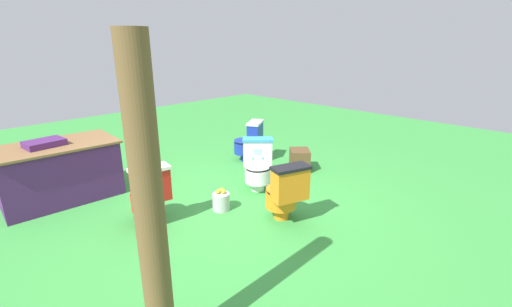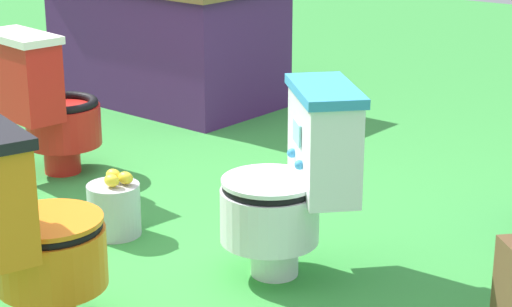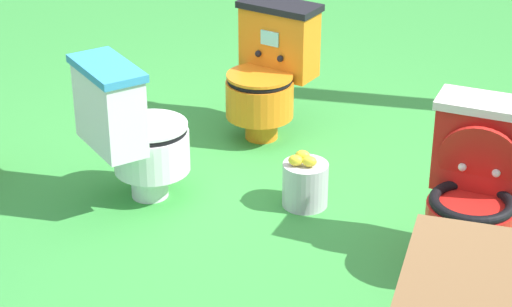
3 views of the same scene
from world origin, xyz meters
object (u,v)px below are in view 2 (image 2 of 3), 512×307
object	(u,v)px
toilet_red	(45,102)
vendor_table	(166,40)
lemon_bucket	(114,208)
toilet_orange	(22,227)
toilet_white	(294,181)

from	to	relation	value
toilet_red	vendor_table	world-z (taller)	vendor_table
toilet_red	lemon_bucket	world-z (taller)	toilet_red
toilet_red	toilet_orange	world-z (taller)	same
toilet_orange	lemon_bucket	bearing A→B (deg)	134.11
toilet_red	lemon_bucket	xyz separation A→B (m)	(0.79, -0.34, -0.26)
toilet_white	vendor_table	distance (m)	2.68
toilet_white	vendor_table	size ratio (longest dim) A/B	0.48
toilet_red	vendor_table	size ratio (longest dim) A/B	0.48
toilet_red	toilet_orange	size ratio (longest dim) A/B	1.00
toilet_white	lemon_bucket	size ratio (longest dim) A/B	2.63
toilet_orange	vendor_table	world-z (taller)	vendor_table
vendor_table	lemon_bucket	distance (m)	2.23
lemon_bucket	toilet_orange	bearing A→B (deg)	-65.17
toilet_orange	vendor_table	size ratio (longest dim) A/B	0.48
toilet_red	lemon_bucket	size ratio (longest dim) A/B	2.63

